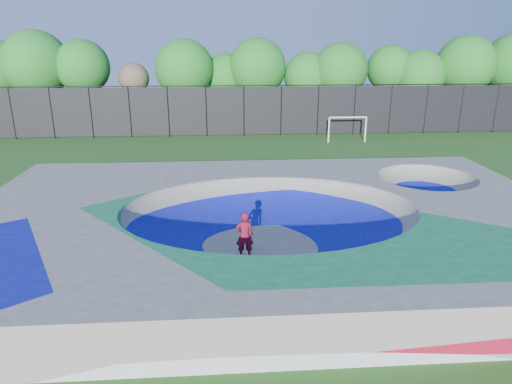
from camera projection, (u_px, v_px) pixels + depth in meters
ground at (269, 244)px, 17.26m from camera, size 120.00×120.00×0.00m
skate_deck at (270, 226)px, 17.02m from camera, size 22.00×14.00×1.50m
skater at (245, 235)px, 15.88m from camera, size 0.67×0.47×1.74m
skateboard at (245, 257)px, 16.14m from camera, size 0.79×0.24×0.05m
soccer_goal at (348, 125)px, 34.37m from camera, size 2.95×0.12×1.95m
fence at (244, 110)px, 36.49m from camera, size 48.09×0.09×4.04m
treeline at (249, 69)px, 39.91m from camera, size 54.19×6.65×8.28m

